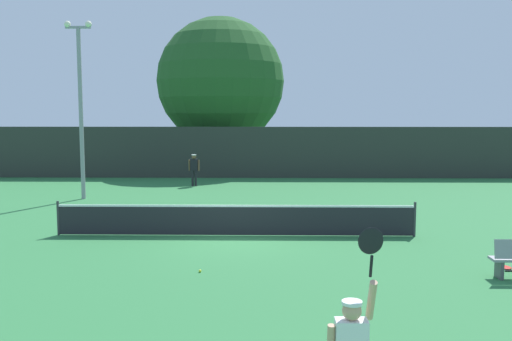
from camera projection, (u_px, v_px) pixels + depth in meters
ground_plane at (236, 236)px, 17.19m from camera, size 120.00×120.00×0.00m
tennis_net at (235, 219)px, 17.14m from camera, size 11.10×0.08×1.07m
perimeter_fence at (250, 152)px, 32.12m from camera, size 34.48×0.12×2.96m
player_receiving at (194, 167)px, 28.59m from camera, size 0.57×0.24×1.63m
tennis_ball at (200, 271)px, 13.26m from camera, size 0.07×0.07×0.07m
spare_racket at (506, 267)px, 13.61m from camera, size 0.28×0.52×0.04m
light_pole at (80, 98)px, 24.03m from camera, size 1.18×0.28×7.68m
large_tree at (221, 81)px, 36.29m from camera, size 8.29×8.29×9.95m
parked_car_near at (132, 156)px, 38.56m from camera, size 2.01×4.25×1.69m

